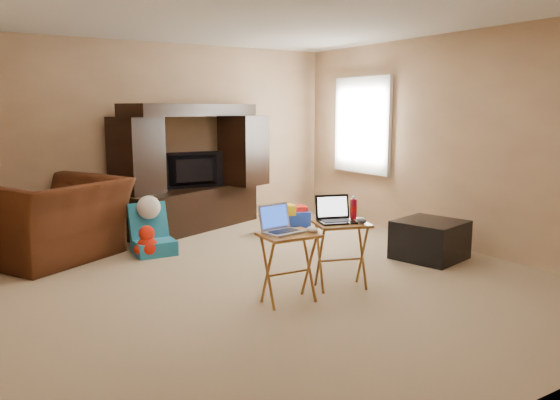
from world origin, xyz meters
TOP-DOWN VIEW (x-y plane):
  - floor at (0.00, 0.00)m, footprint 5.50×5.50m
  - ceiling at (0.00, 0.00)m, footprint 5.50×5.50m
  - wall_back at (0.00, 2.75)m, footprint 5.00×0.00m
  - wall_front at (0.00, -2.75)m, footprint 5.00×0.00m
  - wall_right at (2.50, 0.00)m, footprint 0.00×5.50m
  - window_pane at (2.48, 1.55)m, footprint 0.00×1.20m
  - window_frame at (2.46, 1.55)m, footprint 0.06×1.14m
  - entertainment_center at (0.26, 2.41)m, footprint 2.11×1.25m
  - television at (0.26, 2.37)m, footprint 0.87×0.17m
  - recliner at (-1.65, 1.80)m, footprint 1.76×1.70m
  - child_rocker at (-0.66, 1.45)m, footprint 0.46×0.52m
  - plush_toy at (-0.77, 1.35)m, footprint 0.33×0.27m
  - push_toy at (1.27, 1.57)m, footprint 0.60×0.51m
  - ottoman at (1.85, -0.34)m, footprint 0.80×0.80m
  - tray_table_left at (-0.21, -0.67)m, footprint 0.48×0.40m
  - tray_table_right at (0.41, -0.61)m, footprint 0.57×0.51m
  - laptop_left at (-0.24, -0.64)m, footprint 0.35×0.30m
  - laptop_right at (0.37, -0.59)m, footprint 0.39×0.35m
  - mouse_left at (-0.02, -0.74)m, footprint 0.09×0.13m
  - mouse_right at (0.54, -0.73)m, footprint 0.09×0.13m
  - water_bottle at (0.61, -0.53)m, footprint 0.06×0.06m

SIDE VIEW (x-z plane):
  - floor at x=0.00m, z-range 0.00..0.00m
  - plush_toy at x=-0.77m, z-range 0.00..0.37m
  - push_toy at x=1.27m, z-range 0.00..0.38m
  - ottoman at x=1.85m, z-range 0.00..0.42m
  - child_rocker at x=-0.66m, z-range 0.00..0.58m
  - tray_table_left at x=-0.21m, z-range 0.00..0.60m
  - tray_table_right at x=0.41m, z-range 0.00..0.61m
  - recliner at x=-1.65m, z-range 0.00..0.88m
  - mouse_left at x=-0.02m, z-range 0.60..0.65m
  - mouse_right at x=0.54m, z-range 0.61..0.67m
  - water_bottle at x=0.61m, z-range 0.61..0.80m
  - laptop_left at x=-0.24m, z-range 0.60..0.84m
  - laptop_right at x=0.37m, z-range 0.61..0.85m
  - television at x=0.26m, z-range 0.56..1.06m
  - entertainment_center at x=0.26m, z-range 0.00..1.69m
  - wall_back at x=0.00m, z-range -1.25..3.75m
  - wall_front at x=0.00m, z-range -1.25..3.75m
  - wall_right at x=2.50m, z-range -1.50..4.00m
  - window_pane at x=2.48m, z-range 0.80..2.00m
  - window_frame at x=2.46m, z-range 0.73..2.07m
  - ceiling at x=0.00m, z-range 2.50..2.50m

